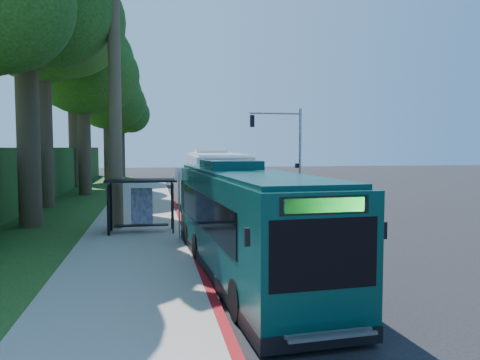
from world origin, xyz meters
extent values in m
plane|color=black|center=(0.00, 0.00, 0.00)|extent=(140.00, 140.00, 0.00)
cube|color=gray|center=(-7.30, 0.00, 0.06)|extent=(4.50, 70.00, 0.12)
cube|color=maroon|center=(-5.00, -4.00, 0.07)|extent=(0.25, 30.00, 0.13)
cube|color=#234719|center=(-13.00, 5.00, 0.03)|extent=(8.00, 70.00, 0.06)
cube|color=black|center=(-7.00, -3.00, 2.50)|extent=(3.20, 1.50, 0.10)
cube|color=black|center=(-8.45, -3.00, 1.20)|extent=(0.06, 1.30, 2.20)
cube|color=navy|center=(-7.00, -2.30, 1.25)|extent=(1.00, 0.12, 1.70)
cube|color=black|center=(-7.00, -3.10, 0.45)|extent=(2.40, 0.40, 0.06)
cube|color=black|center=(-8.40, -2.40, 1.20)|extent=(0.08, 0.08, 2.40)
cube|color=black|center=(-5.60, -2.40, 1.20)|extent=(0.08, 0.08, 2.40)
cube|color=black|center=(-8.40, -3.60, 1.20)|extent=(0.08, 0.08, 2.40)
cube|color=black|center=(-5.60, -3.60, 1.20)|extent=(0.08, 0.08, 2.40)
cylinder|color=gray|center=(-5.40, -5.00, 1.50)|extent=(0.06, 0.06, 3.00)
cube|color=white|center=(-5.40, -5.00, 2.90)|extent=(0.35, 0.04, 0.55)
cylinder|color=gray|center=(4.80, 10.00, 3.50)|extent=(0.20, 0.20, 7.00)
cylinder|color=gray|center=(2.80, 10.00, 6.60)|extent=(4.00, 0.14, 0.14)
cube|color=black|center=(1.00, 10.00, 6.00)|extent=(0.30, 0.30, 0.90)
cube|color=black|center=(4.55, 10.00, 2.60)|extent=(0.25, 0.25, 0.35)
cylinder|color=#4C3F2D|center=(-8.20, -1.50, 6.50)|extent=(0.60, 0.60, 13.00)
cylinder|color=#382B1E|center=(-12.50, 0.00, 5.25)|extent=(1.10, 1.10, 10.50)
sphere|color=#13360E|center=(-10.90, -1.20, 10.50)|extent=(5.60, 5.60, 5.60)
sphere|color=#13360E|center=(-13.90, 1.40, 10.80)|extent=(5.20, 5.20, 5.20)
cylinder|color=#382B1E|center=(-13.50, 8.00, 5.95)|extent=(1.18, 1.18, 11.90)
sphere|color=#13360E|center=(-13.50, 8.00, 13.26)|extent=(10.00, 10.00, 10.00)
sphere|color=#13360E|center=(-11.50, 6.50, 11.90)|extent=(7.00, 7.00, 7.00)
sphere|color=#13360E|center=(-15.25, 9.75, 12.24)|extent=(6.50, 6.50, 6.50)
cylinder|color=#382B1E|center=(-12.00, 16.00, 4.90)|extent=(1.06, 1.06, 9.80)
sphere|color=#13360E|center=(-12.00, 16.00, 10.92)|extent=(8.40, 8.40, 8.40)
sphere|color=#13360E|center=(-10.32, 14.74, 9.80)|extent=(5.88, 5.88, 5.88)
sphere|color=#13360E|center=(-13.47, 17.47, 10.08)|extent=(5.46, 5.46, 5.46)
cylinder|color=#382B1E|center=(-14.00, 24.00, 5.60)|extent=(1.14, 1.14, 11.20)
sphere|color=#13360E|center=(-14.00, 24.00, 12.48)|extent=(9.60, 9.60, 9.60)
sphere|color=#13360E|center=(-12.08, 22.56, 11.20)|extent=(6.72, 6.72, 6.72)
sphere|color=#13360E|center=(-15.68, 25.68, 11.52)|extent=(6.24, 6.24, 6.24)
cylinder|color=#382B1E|center=(-11.50, 32.00, 4.55)|extent=(1.02, 1.02, 9.10)
sphere|color=#13360E|center=(-11.50, 32.00, 10.14)|extent=(8.00, 8.00, 8.00)
sphere|color=#13360E|center=(-9.90, 30.80, 9.10)|extent=(5.60, 5.60, 5.60)
sphere|color=#13360E|center=(-12.90, 33.40, 9.36)|extent=(5.20, 5.20, 5.20)
cylinder|color=#382B1E|center=(-10.50, 40.00, 4.20)|extent=(0.98, 0.98, 8.40)
sphere|color=#13360E|center=(-10.50, 40.00, 9.36)|extent=(7.00, 7.00, 7.00)
sphere|color=#13360E|center=(-9.10, 38.95, 8.40)|extent=(4.90, 4.90, 4.90)
sphere|color=#13360E|center=(-11.72, 41.23, 8.64)|extent=(4.55, 4.55, 4.55)
cube|color=silver|center=(-2.75, 3.98, 1.96)|extent=(3.31, 13.37, 3.15)
cube|color=black|center=(-2.75, 3.98, 0.33)|extent=(3.34, 13.44, 0.39)
cube|color=black|center=(-2.73, 4.54, 2.27)|extent=(3.27, 10.46, 1.22)
cube|color=black|center=(-3.00, -2.60, 2.21)|extent=(2.49, 0.22, 1.55)
cube|color=black|center=(-2.51, 10.56, 2.32)|extent=(2.26, 0.22, 1.11)
cube|color=#19E533|center=(-3.00, -2.61, 3.26)|extent=(1.84, 0.18, 0.31)
cube|color=silver|center=(-2.75, 3.98, 3.60)|extent=(3.06, 12.70, 0.13)
cube|color=silver|center=(-2.67, 6.20, 3.78)|extent=(2.08, 2.84, 0.39)
cylinder|color=black|center=(-4.19, -0.21, 0.55)|extent=(0.37, 1.12, 1.11)
cylinder|color=black|center=(-1.63, -0.31, 0.55)|extent=(0.37, 1.12, 1.11)
cylinder|color=black|center=(-3.84, 9.07, 0.55)|extent=(0.37, 1.12, 1.11)
cylinder|color=black|center=(-1.29, 8.98, 0.55)|extent=(0.37, 1.12, 1.11)
cube|color=#093330|center=(-3.68, -10.52, 1.76)|extent=(3.25, 12.02, 2.82)
cube|color=black|center=(-3.68, -10.52, 0.30)|extent=(3.28, 12.08, 0.35)
cube|color=black|center=(-3.71, -10.02, 2.03)|extent=(3.15, 9.41, 1.09)
cube|color=black|center=(-3.32, -16.40, 1.98)|extent=(2.23, 0.25, 1.39)
cube|color=black|center=(-4.04, -4.63, 2.08)|extent=(2.02, 0.24, 0.99)
cube|color=#19E533|center=(-3.32, -16.41, 2.92)|extent=(1.64, 0.20, 0.28)
cube|color=#093330|center=(-3.68, -10.52, 3.22)|extent=(3.01, 11.41, 0.12)
cube|color=#093330|center=(-3.80, -8.54, 3.39)|extent=(1.92, 2.58, 0.35)
cylinder|color=black|center=(-4.59, -14.38, 0.50)|extent=(0.36, 1.01, 0.99)
cylinder|color=black|center=(-2.30, -14.24, 0.50)|extent=(0.36, 1.01, 0.99)
cylinder|color=black|center=(-5.10, -6.08, 0.50)|extent=(0.36, 1.01, 0.99)
cylinder|color=black|center=(-2.81, -5.94, 0.50)|extent=(0.36, 1.01, 0.99)
imported|color=silver|center=(2.10, 6.79, 0.82)|extent=(4.35, 6.45, 1.64)
camera|label=1|loc=(-6.52, -24.76, 4.01)|focal=35.00mm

